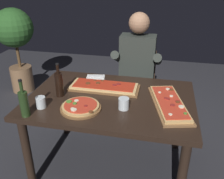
{
  "coord_description": "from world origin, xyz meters",
  "views": [
    {
      "loc": [
        0.41,
        -1.8,
        1.73
      ],
      "look_at": [
        0.0,
        0.05,
        0.79
      ],
      "focal_mm": 39.44,
      "sensor_mm": 36.0,
      "label": 1
    }
  ],
  "objects_px": {
    "dining_table": "(111,107)",
    "pizza_rectangular_front": "(104,87)",
    "seated_diner": "(137,68)",
    "potted_plant_corner": "(15,39)",
    "pizza_rectangular_left": "(169,103)",
    "diner_chair": "(137,84)",
    "oil_bottle_amber": "(59,84)",
    "pizza_round_far": "(81,107)",
    "tumbler_far_side": "(124,104)",
    "tumbler_near_camera": "(41,102)",
    "wine_bottle_dark": "(24,103)"
  },
  "relations": [
    {
      "from": "dining_table",
      "to": "oil_bottle_amber",
      "type": "distance_m",
      "value": 0.48
    },
    {
      "from": "wine_bottle_dark",
      "to": "potted_plant_corner",
      "type": "relative_size",
      "value": 0.23
    },
    {
      "from": "pizza_rectangular_left",
      "to": "potted_plant_corner",
      "type": "height_order",
      "value": "potted_plant_corner"
    },
    {
      "from": "tumbler_near_camera",
      "to": "tumbler_far_side",
      "type": "xyz_separation_m",
      "value": [
        0.64,
        0.12,
        0.0
      ]
    },
    {
      "from": "pizza_rectangular_left",
      "to": "oil_bottle_amber",
      "type": "relative_size",
      "value": 2.22
    },
    {
      "from": "pizza_rectangular_front",
      "to": "pizza_rectangular_left",
      "type": "height_order",
      "value": "same"
    },
    {
      "from": "potted_plant_corner",
      "to": "pizza_rectangular_front",
      "type": "bearing_deg",
      "value": -35.77
    },
    {
      "from": "pizza_round_far",
      "to": "diner_chair",
      "type": "xyz_separation_m",
      "value": [
        0.31,
        1.1,
        -0.27
      ]
    },
    {
      "from": "pizza_rectangular_front",
      "to": "oil_bottle_amber",
      "type": "relative_size",
      "value": 2.15
    },
    {
      "from": "dining_table",
      "to": "seated_diner",
      "type": "distance_m",
      "value": 0.75
    },
    {
      "from": "dining_table",
      "to": "diner_chair",
      "type": "bearing_deg",
      "value": 81.44
    },
    {
      "from": "pizza_rectangular_front",
      "to": "tumbler_near_camera",
      "type": "relative_size",
      "value": 7.12
    },
    {
      "from": "potted_plant_corner",
      "to": "tumbler_near_camera",
      "type": "bearing_deg",
      "value": -52.93
    },
    {
      "from": "tumbler_near_camera",
      "to": "diner_chair",
      "type": "bearing_deg",
      "value": 61.06
    },
    {
      "from": "pizza_rectangular_left",
      "to": "tumbler_far_side",
      "type": "relative_size",
      "value": 7.14
    },
    {
      "from": "dining_table",
      "to": "oil_bottle_amber",
      "type": "relative_size",
      "value": 4.74
    },
    {
      "from": "wine_bottle_dark",
      "to": "pizza_rectangular_front",
      "type": "bearing_deg",
      "value": 51.07
    },
    {
      "from": "dining_table",
      "to": "pizza_rectangular_front",
      "type": "relative_size",
      "value": 2.2
    },
    {
      "from": "dining_table",
      "to": "diner_chair",
      "type": "height_order",
      "value": "diner_chair"
    },
    {
      "from": "pizza_rectangular_front",
      "to": "potted_plant_corner",
      "type": "distance_m",
      "value": 1.97
    },
    {
      "from": "seated_diner",
      "to": "potted_plant_corner",
      "type": "xyz_separation_m",
      "value": [
        -1.83,
        0.57,
        0.08
      ]
    },
    {
      "from": "tumbler_near_camera",
      "to": "wine_bottle_dark",
      "type": "bearing_deg",
      "value": -111.75
    },
    {
      "from": "pizza_rectangular_left",
      "to": "pizza_round_far",
      "type": "distance_m",
      "value": 0.7
    },
    {
      "from": "tumbler_near_camera",
      "to": "tumbler_far_side",
      "type": "height_order",
      "value": "tumbler_far_side"
    },
    {
      "from": "tumbler_far_side",
      "to": "seated_diner",
      "type": "distance_m",
      "value": 0.9
    },
    {
      "from": "oil_bottle_amber",
      "to": "tumbler_near_camera",
      "type": "relative_size",
      "value": 3.31
    },
    {
      "from": "dining_table",
      "to": "pizza_rectangular_left",
      "type": "relative_size",
      "value": 2.13
    },
    {
      "from": "pizza_round_far",
      "to": "potted_plant_corner",
      "type": "relative_size",
      "value": 0.26
    },
    {
      "from": "dining_table",
      "to": "tumbler_far_side",
      "type": "relative_size",
      "value": 15.22
    },
    {
      "from": "dining_table",
      "to": "oil_bottle_amber",
      "type": "bearing_deg",
      "value": -171.78
    },
    {
      "from": "diner_chair",
      "to": "seated_diner",
      "type": "xyz_separation_m",
      "value": [
        0.0,
        -0.12,
        0.26
      ]
    },
    {
      "from": "tumbler_far_side",
      "to": "potted_plant_corner",
      "type": "bearing_deg",
      "value": 141.34
    },
    {
      "from": "wine_bottle_dark",
      "to": "pizza_rectangular_left",
      "type": "bearing_deg",
      "value": 20.13
    },
    {
      "from": "oil_bottle_amber",
      "to": "seated_diner",
      "type": "distance_m",
      "value": 0.98
    },
    {
      "from": "pizza_round_far",
      "to": "tumbler_near_camera",
      "type": "relative_size",
      "value": 3.59
    },
    {
      "from": "tumbler_far_side",
      "to": "tumbler_near_camera",
      "type": "bearing_deg",
      "value": -169.72
    },
    {
      "from": "pizza_rectangular_front",
      "to": "wine_bottle_dark",
      "type": "distance_m",
      "value": 0.73
    },
    {
      "from": "pizza_round_far",
      "to": "potted_plant_corner",
      "type": "distance_m",
      "value": 2.16
    },
    {
      "from": "tumbler_near_camera",
      "to": "diner_chair",
      "type": "xyz_separation_m",
      "value": [
        0.63,
        1.14,
        -0.3
      ]
    },
    {
      "from": "pizza_rectangular_left",
      "to": "wine_bottle_dark",
      "type": "relative_size",
      "value": 2.24
    },
    {
      "from": "pizza_round_far",
      "to": "tumbler_far_side",
      "type": "xyz_separation_m",
      "value": [
        0.33,
        0.08,
        0.03
      ]
    },
    {
      "from": "pizza_rectangular_left",
      "to": "diner_chair",
      "type": "distance_m",
      "value": 1.0
    },
    {
      "from": "pizza_rectangular_front",
      "to": "pizza_rectangular_left",
      "type": "relative_size",
      "value": 0.97
    },
    {
      "from": "pizza_rectangular_front",
      "to": "oil_bottle_amber",
      "type": "xyz_separation_m",
      "value": [
        -0.34,
        -0.21,
        0.09
      ]
    },
    {
      "from": "pizza_rectangular_front",
      "to": "tumbler_far_side",
      "type": "distance_m",
      "value": 0.39
    },
    {
      "from": "pizza_round_far",
      "to": "pizza_rectangular_front",
      "type": "bearing_deg",
      "value": 76.97
    },
    {
      "from": "wine_bottle_dark",
      "to": "dining_table",
      "type": "bearing_deg",
      "value": 36.95
    },
    {
      "from": "pizza_rectangular_front",
      "to": "seated_diner",
      "type": "xyz_separation_m",
      "value": [
        0.22,
        0.58,
        -0.02
      ]
    },
    {
      "from": "diner_chair",
      "to": "dining_table",
      "type": "bearing_deg",
      "value": -98.56
    },
    {
      "from": "potted_plant_corner",
      "to": "tumbler_far_side",
      "type": "bearing_deg",
      "value": -38.66
    }
  ]
}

